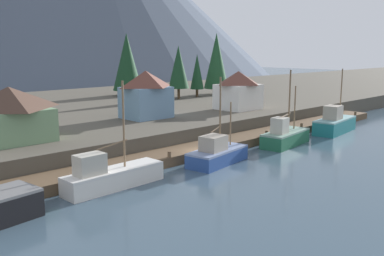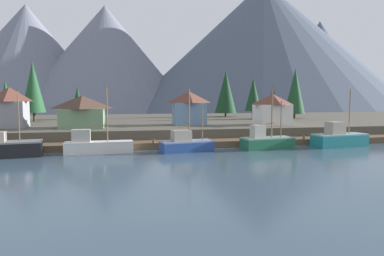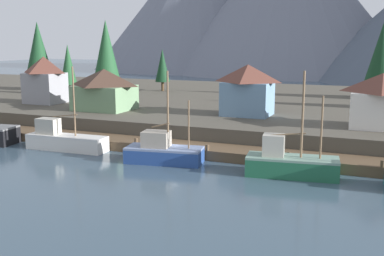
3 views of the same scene
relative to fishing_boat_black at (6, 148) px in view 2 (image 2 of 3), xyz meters
name	(u,v)px [view 2 (image 2 of 3)]	position (x,y,z in m)	size (l,w,h in m)	color
ground_plane	(164,137)	(23.10, 22.34, -1.67)	(400.00, 400.00, 1.00)	#384C5B
dock	(179,144)	(23.10, 4.33, -0.67)	(80.00, 4.00, 1.60)	brown
shoreline_bank	(158,125)	(23.10, 34.34, 0.08)	(400.00, 56.00, 2.50)	#4C473D
mountain_west_peak	(27,59)	(-33.92, 153.00, 27.14)	(90.61, 90.61, 56.62)	slate
mountain_central_peak	(106,59)	(6.86, 144.68, 26.82)	(93.14, 93.14, 55.97)	slate
mountain_east_peak	(263,47)	(92.24, 136.16, 34.18)	(152.71, 152.71, 70.69)	#475160
mountain_far_ridge	(319,67)	(124.56, 132.81, 23.95)	(66.30, 66.30, 50.23)	#475160
fishing_boat_black	(6,148)	(0.00, 0.00, 0.00)	(8.61, 4.30, 7.96)	black
fishing_boat_white	(97,145)	(11.16, 0.88, -0.08)	(9.18, 2.67, 9.01)	silver
fishing_boat_blue	(186,144)	(23.42, 0.12, -0.08)	(7.74, 4.07, 8.86)	navy
fishing_boat_green	(266,141)	(35.66, 0.21, -0.03)	(8.16, 3.90, 9.16)	#1E5B3D
fishing_boat_teal	(339,138)	(47.66, 0.10, 0.14)	(9.08, 4.12, 8.88)	#196B70
house_grey	(10,107)	(-4.03, 16.27, 4.87)	(5.44, 4.63, 6.93)	gray
house_green	(82,111)	(8.05, 13.72, 4.14)	(7.48, 6.31, 5.50)	#6B8E66
house_blue	(189,108)	(27.10, 16.51, 4.55)	(6.09, 5.06, 6.31)	#6689A8
house_white	(272,109)	(42.58, 13.53, 4.30)	(6.22, 5.50, 5.81)	silver
conifer_near_left	(253,94)	(45.21, 30.07, 7.20)	(3.80, 3.80, 9.79)	#4C3823
conifer_near_right	(6,97)	(-7.73, 26.82, 6.48)	(2.82, 2.82, 8.62)	#4C3823
conifer_mid_left	(226,92)	(41.98, 41.65, 7.96)	(5.74, 5.74, 12.23)	#4C3823
conifer_mid_right	(295,91)	(56.49, 31.12, 8.07)	(4.97, 4.97, 12.32)	#4C3823
conifer_back_left	(18,102)	(-9.16, 40.26, 5.51)	(2.92, 2.92, 7.31)	#4C3823
conifer_back_right	(78,99)	(4.43, 38.72, 6.04)	(2.71, 2.71, 7.78)	#4C3823
conifer_centre	(33,87)	(-4.08, 33.14, 8.74)	(4.90, 4.90, 12.94)	#4C3823
conifer_far_left	(273,99)	(50.41, 30.51, 6.13)	(2.63, 2.63, 8.18)	#4C3823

